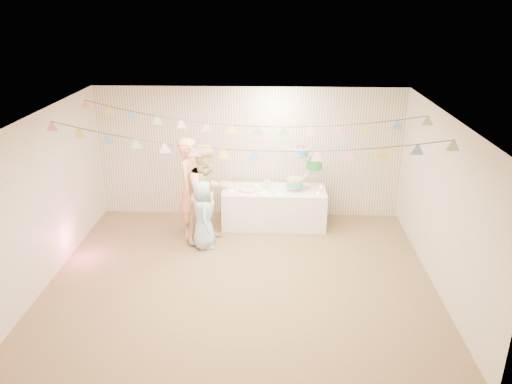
{
  "coord_description": "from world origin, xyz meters",
  "views": [
    {
      "loc": [
        0.51,
        -6.89,
        4.18
      ],
      "look_at": [
        0.2,
        0.8,
        1.15
      ],
      "focal_mm": 35.0,
      "sensor_mm": 36.0,
      "label": 1
    }
  ],
  "objects_px": {
    "table": "(274,207)",
    "person_adult_b": "(208,194)",
    "person_child": "(203,215)",
    "person_adult_a": "(192,188)",
    "cake_stand": "(304,168)"
  },
  "relations": [
    {
      "from": "cake_stand",
      "to": "table",
      "type": "bearing_deg",
      "value": -174.81
    },
    {
      "from": "person_adult_a",
      "to": "person_child",
      "type": "height_order",
      "value": "person_adult_a"
    },
    {
      "from": "person_adult_b",
      "to": "person_child",
      "type": "relative_size",
      "value": 1.46
    },
    {
      "from": "cake_stand",
      "to": "person_child",
      "type": "height_order",
      "value": "cake_stand"
    },
    {
      "from": "table",
      "to": "cake_stand",
      "type": "xyz_separation_m",
      "value": [
        0.55,
        0.05,
        0.79
      ]
    },
    {
      "from": "table",
      "to": "person_adult_a",
      "type": "height_order",
      "value": "person_adult_a"
    },
    {
      "from": "person_adult_a",
      "to": "person_child",
      "type": "xyz_separation_m",
      "value": [
        0.26,
        -0.46,
        -0.32
      ]
    },
    {
      "from": "table",
      "to": "person_adult_b",
      "type": "distance_m",
      "value": 1.47
    },
    {
      "from": "cake_stand",
      "to": "person_child",
      "type": "distance_m",
      "value": 2.12
    },
    {
      "from": "person_adult_b",
      "to": "person_child",
      "type": "xyz_separation_m",
      "value": [
        -0.05,
        -0.26,
        -0.28
      ]
    },
    {
      "from": "table",
      "to": "person_adult_b",
      "type": "height_order",
      "value": "person_adult_b"
    },
    {
      "from": "cake_stand",
      "to": "person_adult_a",
      "type": "distance_m",
      "value": 2.13
    },
    {
      "from": "cake_stand",
      "to": "person_adult_b",
      "type": "distance_m",
      "value": 1.9
    },
    {
      "from": "table",
      "to": "person_adult_b",
      "type": "bearing_deg",
      "value": -149.45
    },
    {
      "from": "table",
      "to": "cake_stand",
      "type": "distance_m",
      "value": 0.97
    }
  ]
}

